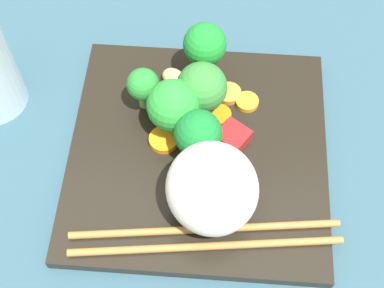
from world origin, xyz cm
name	(u,v)px	position (x,y,z in cm)	size (l,w,h in cm)	color
ground_plane	(198,160)	(0.00, 0.00, -1.00)	(110.00, 110.00, 2.00)	#2E4F5D
square_plate	(198,152)	(0.00, 0.00, 0.60)	(24.16, 24.16, 1.21)	black
rice_mound	(212,188)	(-5.87, -1.52, 4.91)	(8.12, 7.75, 7.41)	white
broccoli_floret_0	(199,88)	(4.47, 0.29, 4.79)	(4.81, 4.81, 6.21)	#6EB056
broccoli_floret_1	(143,85)	(4.56, 5.52, 4.57)	(3.12, 3.12, 5.07)	#74AC44
broccoli_floret_2	(209,48)	(8.65, -0.40, 5.64)	(4.17, 4.17, 7.07)	#73BA5A
broccoli_floret_3	(201,135)	(-0.55, -0.25, 4.58)	(4.35, 4.35, 5.97)	#63AA49
broccoli_floret_4	(173,106)	(2.18, 2.45, 4.88)	(4.91, 4.91, 6.38)	#70B146
carrot_slice_0	(219,115)	(3.86, -1.80, 1.42)	(2.35, 2.35, 0.43)	orange
carrot_slice_1	(229,94)	(6.39, -2.61, 1.54)	(2.47, 2.47, 0.66)	orange
carrot_slice_2	(164,140)	(0.55, 3.31, 1.54)	(2.79, 2.79, 0.66)	orange
carrot_slice_3	(247,102)	(5.54, -4.46, 1.49)	(2.27, 2.27, 0.57)	orange
pepper_chunk_0	(190,87)	(6.56, 1.22, 1.94)	(2.59, 2.78, 1.46)	red
pepper_chunk_1	(233,137)	(1.16, -3.20, 1.88)	(2.67, 2.72, 1.33)	red
pepper_chunk_2	(173,99)	(4.90, 2.83, 2.18)	(2.18, 2.09, 1.94)	red
chicken_piece_0	(174,78)	(7.62, 2.98, 2.00)	(2.51, 1.90, 1.58)	tan
chopstick_pair	(205,238)	(-8.93, -1.21, 1.54)	(5.05, 23.47, 0.66)	#A17237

